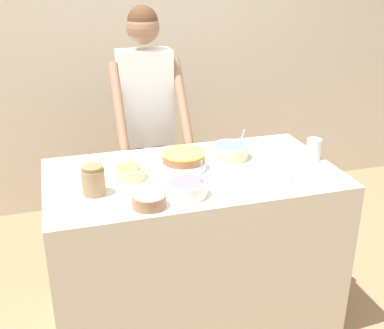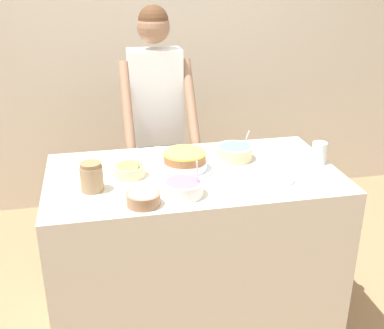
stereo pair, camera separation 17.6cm
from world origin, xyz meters
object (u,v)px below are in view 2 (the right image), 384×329
(cake, at_px, (185,162))
(person_baker, at_px, (156,107))
(frosting_bowl_pink, at_px, (143,198))
(frosting_bowl_purple, at_px, (183,187))
(drinking_glass, at_px, (319,153))
(frosting_bowl_olive, at_px, (129,170))
(stoneware_jar, at_px, (92,177))
(ceramic_plate, at_px, (270,178))
(frosting_bowl_blue, at_px, (234,152))

(cake, bearing_deg, person_baker, 93.66)
(frosting_bowl_pink, distance_m, frosting_bowl_purple, 0.20)
(frosting_bowl_pink, height_order, drinking_glass, drinking_glass)
(frosting_bowl_olive, distance_m, stoneware_jar, 0.22)
(person_baker, relative_size, frosting_bowl_purple, 8.73)
(cake, xyz_separation_m, stoneware_jar, (-0.46, -0.14, 0.02))
(cake, relative_size, frosting_bowl_pink, 1.95)
(frosting_bowl_pink, relative_size, ceramic_plate, 0.63)
(frosting_bowl_blue, xyz_separation_m, frosting_bowl_pink, (-0.53, -0.43, -0.01))
(frosting_bowl_olive, distance_m, frosting_bowl_purple, 0.34)
(cake, height_order, drinking_glass, drinking_glass)
(frosting_bowl_blue, relative_size, frosting_bowl_olive, 1.16)
(cake, bearing_deg, frosting_bowl_pink, -126.84)
(cake, height_order, frosting_bowl_pink, cake)
(frosting_bowl_purple, height_order, stoneware_jar, frosting_bowl_purple)
(cake, xyz_separation_m, frosting_bowl_pink, (-0.25, -0.33, -0.02))
(person_baker, xyz_separation_m, ceramic_plate, (0.43, -0.89, -0.13))
(frosting_bowl_pink, relative_size, stoneware_jar, 1.08)
(ceramic_plate, bearing_deg, drinking_glass, 23.73)
(person_baker, relative_size, ceramic_plate, 6.84)
(frosting_bowl_olive, height_order, frosting_bowl_purple, frosting_bowl_purple)
(person_baker, relative_size, frosting_bowl_olive, 9.61)
(person_baker, xyz_separation_m, stoneware_jar, (-0.42, -0.84, -0.06))
(frosting_bowl_purple, xyz_separation_m, ceramic_plate, (0.45, 0.08, -0.03))
(drinking_glass, height_order, ceramic_plate, drinking_glass)
(frosting_bowl_pink, bearing_deg, drinking_glass, 16.50)
(frosting_bowl_olive, relative_size, frosting_bowl_purple, 0.91)
(person_baker, bearing_deg, frosting_bowl_olive, -108.11)
(frosting_bowl_purple, bearing_deg, frosting_bowl_blue, 46.60)
(frosting_bowl_olive, xyz_separation_m, stoneware_jar, (-0.18, -0.13, 0.04))
(frosting_bowl_olive, xyz_separation_m, frosting_bowl_purple, (0.22, -0.26, 0.00))
(frosting_bowl_purple, xyz_separation_m, drinking_glass, (0.77, 0.22, 0.02))
(frosting_bowl_pink, bearing_deg, cake, 53.16)
(frosting_bowl_blue, relative_size, frosting_bowl_pink, 1.32)
(frosting_bowl_pink, xyz_separation_m, frosting_bowl_purple, (0.19, 0.06, 0.01))
(frosting_bowl_blue, bearing_deg, frosting_bowl_purple, -133.40)
(drinking_glass, bearing_deg, frosting_bowl_pink, -163.50)
(frosting_bowl_purple, bearing_deg, cake, 77.52)
(frosting_bowl_blue, distance_m, drinking_glass, 0.44)
(frosting_bowl_purple, distance_m, ceramic_plate, 0.46)
(frosting_bowl_blue, relative_size, drinking_glass, 1.74)
(frosting_bowl_blue, height_order, ceramic_plate, frosting_bowl_blue)
(person_baker, distance_m, stoneware_jar, 0.94)
(cake, xyz_separation_m, ceramic_plate, (0.39, -0.19, -0.04))
(drinking_glass, bearing_deg, frosting_bowl_blue, 160.84)
(ceramic_plate, xyz_separation_m, stoneware_jar, (-0.85, 0.05, 0.06))
(cake, xyz_separation_m, frosting_bowl_olive, (-0.28, -0.01, -0.01))
(frosting_bowl_pink, bearing_deg, frosting_bowl_olive, 96.19)
(frosting_bowl_purple, relative_size, drinking_glass, 1.65)
(drinking_glass, bearing_deg, frosting_bowl_olive, 178.05)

